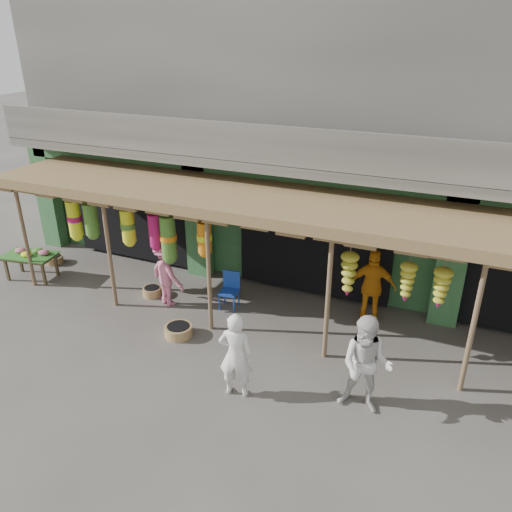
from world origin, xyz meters
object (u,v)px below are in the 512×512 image
at_px(person_right, 366,365).
at_px(person_shopper, 167,274).
at_px(flower_table, 30,256).
at_px(person_front, 236,355).
at_px(person_vendor, 373,286).
at_px(blue_chair, 230,288).

xyz_separation_m(person_right, person_shopper, (-4.90, 1.72, -0.10)).
distance_m(flower_table, person_shopper, 3.93).
bearing_deg(person_right, person_shopper, 159.43).
bearing_deg(person_shopper, person_right, -178.32).
height_order(person_front, person_vendor, person_vendor).
bearing_deg(person_vendor, flower_table, 1.62).
relative_size(blue_chair, person_vendor, 0.51).
bearing_deg(flower_table, blue_chair, -2.17).
xyz_separation_m(blue_chair, person_vendor, (3.07, 0.66, 0.36)).
bearing_deg(person_right, flower_table, 169.33).
height_order(person_right, person_vendor, person_right).
distance_m(flower_table, blue_chair, 5.32).
distance_m(person_front, person_right, 2.17).
bearing_deg(person_shopper, person_vendor, -144.68).
height_order(blue_chair, person_front, person_front).
xyz_separation_m(person_right, person_vendor, (-0.47, 2.85, -0.04)).
distance_m(flower_table, person_front, 6.99).
bearing_deg(blue_chair, person_front, -67.92).
height_order(blue_chair, person_vendor, person_vendor).
bearing_deg(person_shopper, person_front, 162.54).
height_order(person_vendor, person_shopper, person_vendor).
relative_size(person_vendor, person_shopper, 1.08).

